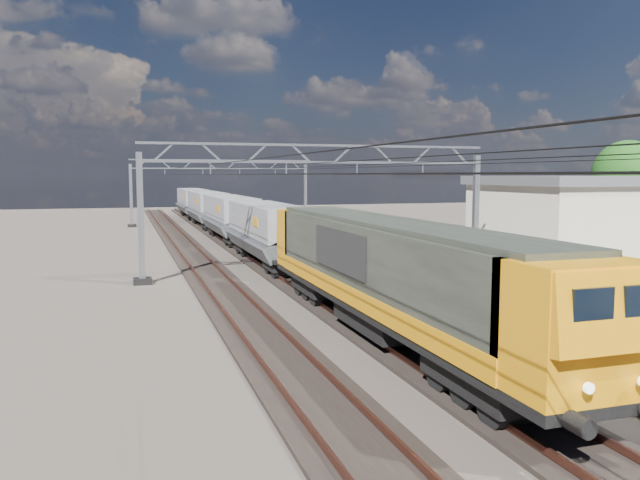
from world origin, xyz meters
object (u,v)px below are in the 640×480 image
object	(u,v)px
catenary_gantry_mid	(322,204)
hopper_wagon_third	(207,206)
catenary_gantry_far	(222,189)
industrial_shed	(621,215)
hopper_wagon_lead	(268,229)
locomotive	(387,270)
hopper_wagon_fourth	(193,201)
hopper_wagon_mid	(230,215)
tree_far	(632,176)

from	to	relation	value
catenary_gantry_mid	hopper_wagon_third	distance (m)	32.89
catenary_gantry_far	industrial_shed	world-z (taller)	catenary_gantry_far
hopper_wagon_lead	industrial_shed	distance (m)	24.12
catenary_gantry_mid	locomotive	size ratio (longest dim) A/B	0.94
hopper_wagon_third	industrial_shed	xyz separation A→B (m)	(24.00, -30.79, 0.49)
hopper_wagon_fourth	hopper_wagon_mid	bearing A→B (deg)	-90.00
catenary_gantry_far	hopper_wagon_mid	world-z (taller)	catenary_gantry_far
catenary_gantry_mid	hopper_wagon_lead	size ratio (longest dim) A/B	1.53
hopper_wagon_fourth	catenary_gantry_mid	bearing A→B (deg)	-87.56
industrial_shed	tree_far	world-z (taller)	tree_far
hopper_wagon_lead	hopper_wagon_third	world-z (taller)	same
locomotive	hopper_wagon_fourth	size ratio (longest dim) A/B	1.62
tree_far	industrial_shed	bearing A→B (deg)	-136.88
catenary_gantry_mid	locomotive	distance (m)	13.55
catenary_gantry_mid	locomotive	world-z (taller)	catenary_gantry_mid
hopper_wagon_fourth	industrial_shed	size ratio (longest dim) A/B	0.70
tree_far	hopper_wagon_lead	bearing A→B (deg)	-170.51
hopper_wagon_mid	hopper_wagon_third	world-z (taller)	same
hopper_wagon_fourth	tree_far	bearing A→B (deg)	-49.01
catenary_gantry_mid	catenary_gantry_far	world-z (taller)	same
catenary_gantry_far	catenary_gantry_mid	bearing A→B (deg)	-90.00
hopper_wagon_mid	industrial_shed	size ratio (longest dim) A/B	0.70
hopper_wagon_lead	hopper_wagon_mid	xyz separation A→B (m)	(0.00, 14.20, 0.00)
catenary_gantry_mid	tree_far	distance (m)	31.89
hopper_wagon_third	hopper_wagon_fourth	distance (m)	14.20
catenary_gantry_far	hopper_wagon_lead	xyz separation A→B (m)	(-2.00, -31.61, -1.67)
catenary_gantry_mid	industrial_shed	bearing A→B (deg)	5.19
locomotive	hopper_wagon_third	world-z (taller)	locomotive
hopper_wagon_third	catenary_gantry_mid	bearing A→B (deg)	-86.51
catenary_gantry_mid	hopper_wagon_lead	xyz separation A→B (m)	(-2.00, 4.39, -1.67)
catenary_gantry_mid	hopper_wagon_mid	distance (m)	18.77
hopper_wagon_third	industrial_shed	bearing A→B (deg)	-52.06
hopper_wagon_lead	hopper_wagon_mid	world-z (taller)	same
catenary_gantry_mid	industrial_shed	distance (m)	22.12
hopper_wagon_third	hopper_wagon_fourth	size ratio (longest dim) A/B	1.00
hopper_wagon_third	tree_far	world-z (taller)	tree_far
catenary_gantry_far	hopper_wagon_fourth	world-z (taller)	catenary_gantry_far
catenary_gantry_mid	hopper_wagon_lead	world-z (taller)	catenary_gantry_mid
catenary_gantry_far	hopper_wagon_lead	size ratio (longest dim) A/B	1.53
hopper_wagon_lead	catenary_gantry_mid	bearing A→B (deg)	-65.48
catenary_gantry_far	hopper_wagon_mid	bearing A→B (deg)	-96.55
hopper_wagon_mid	industrial_shed	distance (m)	29.18
industrial_shed	catenary_gantry_mid	bearing A→B (deg)	-174.81
locomotive	hopper_wagon_fourth	distance (m)	60.30
catenary_gantry_far	locomotive	bearing A→B (deg)	-92.32
hopper_wagon_third	tree_far	size ratio (longest dim) A/B	1.55
locomotive	tree_far	world-z (taller)	tree_far
catenary_gantry_mid	tree_far	bearing A→B (deg)	17.89
hopper_wagon_lead	catenary_gantry_far	bearing A→B (deg)	86.38
catenary_gantry_mid	hopper_wagon_mid	xyz separation A→B (m)	(-2.00, 18.59, -1.67)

